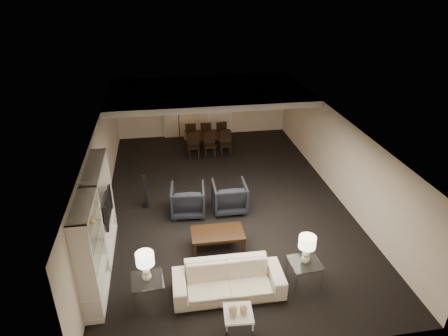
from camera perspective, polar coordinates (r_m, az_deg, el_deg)
name	(u,v)px	position (r m, az deg, el deg)	size (l,w,h in m)	color
floor	(224,200)	(12.25, 0.00, -4.60)	(11.00, 11.00, 0.00)	black
ceiling	(224,123)	(11.16, 0.00, 6.43)	(7.00, 11.00, 0.02)	silver
wall_back	(203,106)	(16.73, -3.06, 8.84)	(7.00, 0.02, 2.50)	beige
wall_front	(276,303)	(7.24, 7.38, -18.55)	(7.00, 0.02, 2.50)	beige
wall_left	(101,172)	(11.68, -17.21, -0.58)	(0.02, 11.00, 2.50)	beige
wall_right	(337,155)	(12.64, 15.87, 1.75)	(0.02, 11.00, 2.50)	beige
ceiling_soffit	(208,92)	(14.49, -2.26, 10.78)	(7.00, 4.00, 0.20)	silver
curtains	(181,109)	(16.60, -6.14, 8.40)	(1.50, 0.12, 2.40)	beige
door	(220,110)	(16.85, -0.64, 8.29)	(0.90, 0.05, 2.10)	silver
painting	(253,97)	(16.94, 4.12, 10.10)	(0.95, 0.04, 0.65)	#142D38
media_unit	(97,227)	(9.46, -17.72, -8.04)	(0.38, 3.40, 2.35)	white
pendant_light	(217,105)	(14.67, -1.05, 9.04)	(0.52, 0.52, 0.24)	#D8591E
sofa	(228,280)	(8.92, 0.62, -15.72)	(2.38, 0.93, 0.70)	beige
coffee_table	(218,240)	(10.21, -0.93, -10.21)	(1.31, 0.76, 0.47)	black
armchair_left	(188,200)	(11.45, -5.17, -4.58)	(0.95, 0.97, 0.89)	black
armchair_right	(229,197)	(11.57, 0.78, -4.10)	(0.95, 0.97, 0.89)	black
side_table_left	(148,291)	(8.89, -10.74, -16.85)	(0.65, 0.65, 0.61)	silver
side_table_right	(304,273)	(9.32, 11.32, -14.50)	(0.65, 0.65, 0.61)	silver
table_lamp_left	(146,267)	(8.46, -11.11, -13.68)	(0.37, 0.37, 0.68)	#F3E5CD
table_lamp_right	(306,250)	(8.91, 11.69, -11.37)	(0.37, 0.37, 0.68)	beige
marble_table	(238,323)	(8.21, 2.02, -21.22)	(0.55, 0.55, 0.55)	white
gold_gourd_a	(233,310)	(7.93, 1.31, -19.57)	(0.17, 0.17, 0.17)	#E2B678
gold_gourd_b	(244,309)	(7.97, 2.81, -19.44)	(0.15, 0.15, 0.15)	#DFAB76
television	(103,208)	(10.29, -16.87, -5.47)	(0.15, 1.16, 0.67)	black
vase_blue	(89,265)	(8.49, -18.69, -12.95)	(0.16, 0.16, 0.17)	#264DA6
vase_amber	(91,221)	(8.85, -18.47, -7.16)	(0.15, 0.15, 0.16)	gold
floor_speaker	(145,192)	(11.86, -11.21, -3.33)	(0.12, 0.12, 1.07)	black
dining_table	(208,142)	(15.51, -2.32, 3.70)	(1.80, 1.00, 0.63)	black
chair_nl	(194,146)	(14.80, -4.33, 3.13)	(0.43, 0.43, 0.94)	black
chair_nm	(210,145)	(14.86, -2.02, 3.28)	(0.43, 0.43, 0.94)	black
chair_nr	(226,144)	(14.94, 0.27, 3.43)	(0.43, 0.43, 0.94)	black
chair_fl	(191,133)	(16.00, -4.76, 4.96)	(0.43, 0.43, 0.94)	black
chair_fm	(206,132)	(16.05, -2.62, 5.10)	(0.43, 0.43, 0.94)	black
chair_fr	(221,132)	(16.12, -0.49, 5.23)	(0.43, 0.43, 0.94)	black
floor_lamp	(179,122)	(16.55, -6.46, 6.55)	(0.21, 0.21, 1.43)	black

